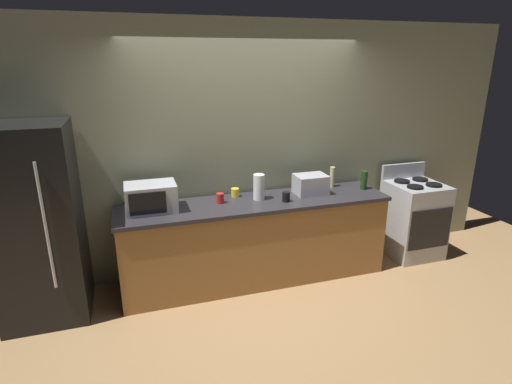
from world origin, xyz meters
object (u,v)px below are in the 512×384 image
(bottle_hand_soap, at_px, (332,177))
(mug_red, at_px, (220,198))
(stove_range, at_px, (413,219))
(mug_yellow, at_px, (235,192))
(refrigerator, at_px, (37,224))
(toaster_oven, at_px, (311,184))
(microwave, at_px, (151,197))
(bottle_wine, at_px, (364,180))
(mug_black, at_px, (286,197))
(paper_towel_roll, at_px, (259,187))

(bottle_hand_soap, xyz_separation_m, mug_red, (-1.35, -0.15, -0.07))
(stove_range, bearing_deg, mug_yellow, 174.38)
(refrigerator, height_order, toaster_oven, refrigerator)
(microwave, bearing_deg, bottle_wine, -0.57)
(bottle_wine, bearing_deg, mug_black, -172.62)
(refrigerator, bearing_deg, mug_red, 2.04)
(microwave, bearing_deg, refrigerator, -177.26)
(mug_yellow, height_order, mug_black, mug_black)
(mug_red, bearing_deg, stove_range, -1.45)
(bottle_wine, relative_size, mug_black, 2.06)
(mug_black, bearing_deg, microwave, 173.54)
(stove_range, bearing_deg, mug_red, 178.55)
(stove_range, height_order, paper_towel_roll, paper_towel_roll)
(paper_towel_roll, distance_m, bottle_wine, 1.24)
(toaster_oven, height_order, bottle_wine, same)
(paper_towel_roll, height_order, mug_red, paper_towel_roll)
(bottle_wine, bearing_deg, refrigerator, -179.57)
(refrigerator, relative_size, bottle_hand_soap, 7.67)
(paper_towel_roll, height_order, bottle_wine, paper_towel_roll)
(toaster_oven, bearing_deg, paper_towel_roll, -179.04)
(bottle_hand_soap, relative_size, mug_yellow, 2.61)
(mug_black, bearing_deg, mug_red, 166.02)
(bottle_hand_soap, height_order, mug_black, bottle_hand_soap)
(paper_towel_roll, bearing_deg, bottle_wine, -1.17)
(stove_range, distance_m, bottle_wine, 0.90)
(refrigerator, relative_size, microwave, 3.75)
(bottle_hand_soap, xyz_separation_m, mug_yellow, (-1.15, 0.00, -0.07))
(refrigerator, relative_size, toaster_oven, 5.29)
(microwave, relative_size, mug_black, 4.70)
(paper_towel_roll, bearing_deg, microwave, -179.88)
(refrigerator, height_order, stove_range, refrigerator)
(refrigerator, relative_size, mug_black, 17.62)
(toaster_oven, bearing_deg, mug_yellow, 169.31)
(stove_range, distance_m, paper_towel_roll, 2.04)
(refrigerator, bearing_deg, paper_towel_roll, 1.37)
(mug_red, bearing_deg, microwave, -179.00)
(bottle_hand_soap, bearing_deg, mug_black, -155.54)
(bottle_hand_soap, bearing_deg, mug_red, -173.63)
(bottle_hand_soap, relative_size, mug_black, 2.30)
(paper_towel_roll, relative_size, mug_yellow, 3.00)
(refrigerator, bearing_deg, mug_black, -2.53)
(mug_red, relative_size, mug_yellow, 1.14)
(mug_black, bearing_deg, bottle_hand_soap, 24.46)
(microwave, xyz_separation_m, toaster_oven, (1.69, 0.01, -0.03))
(paper_towel_roll, relative_size, bottle_wine, 1.28)
(paper_towel_roll, bearing_deg, mug_yellow, 142.65)
(bottle_hand_soap, bearing_deg, stove_range, -11.68)
(refrigerator, xyz_separation_m, mug_black, (2.34, -0.10, 0.05))
(toaster_oven, distance_m, mug_yellow, 0.83)
(mug_yellow, bearing_deg, bottle_hand_soap, -0.13)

